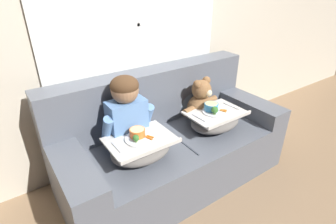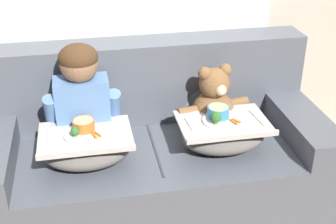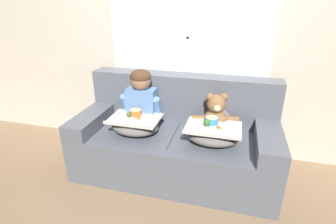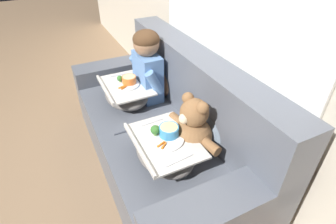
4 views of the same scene
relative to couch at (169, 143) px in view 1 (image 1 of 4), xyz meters
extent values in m
plane|color=#8E7051|center=(0.00, -0.07, -0.33)|extent=(14.00, 14.00, 0.00)
cube|color=beige|center=(0.00, 0.49, 0.97)|extent=(8.00, 0.05, 2.60)
cube|color=white|center=(0.00, 0.45, 0.92)|extent=(1.64, 0.02, 1.37)
cube|color=black|center=(0.00, 0.46, 0.92)|extent=(1.59, 0.01, 1.32)
cube|color=white|center=(0.00, 0.45, 0.92)|extent=(0.02, 0.02, 1.32)
cube|color=white|center=(0.00, 0.45, 0.92)|extent=(1.59, 0.02, 0.02)
cube|color=#565B66|center=(0.00, -0.07, -0.11)|extent=(1.88, 0.86, 0.44)
cube|color=#565B66|center=(0.00, 0.25, 0.35)|extent=(1.88, 0.22, 0.48)
cube|color=#565B66|center=(-0.83, -0.07, 0.18)|extent=(0.22, 0.86, 0.14)
cube|color=#565B66|center=(0.83, -0.07, 0.18)|extent=(0.22, 0.86, 0.14)
cube|color=#3D424C|center=(0.00, -0.09, 0.11)|extent=(0.01, 0.60, 0.01)
ellipsoid|color=#B2754C|center=(-0.36, 0.18, 0.27)|extent=(0.35, 0.17, 0.36)
ellipsoid|color=slate|center=(0.36, 0.18, 0.27)|extent=(0.34, 0.16, 0.35)
cube|color=#5B84BC|center=(-0.36, 0.02, 0.30)|extent=(0.28, 0.16, 0.38)
sphere|color=#936B4C|center=(-0.36, 0.02, 0.57)|extent=(0.20, 0.20, 0.20)
ellipsoid|color=#4C331E|center=(-0.36, 0.02, 0.60)|extent=(0.20, 0.20, 0.14)
cylinder|color=#5B84BC|center=(-0.52, 0.01, 0.32)|extent=(0.07, 0.15, 0.21)
cylinder|color=#5B84BC|center=(-0.20, 0.01, 0.32)|extent=(0.07, 0.15, 0.21)
sphere|color=brown|center=(0.36, 0.02, 0.23)|extent=(0.24, 0.24, 0.24)
sphere|color=brown|center=(0.36, 0.02, 0.40)|extent=(0.17, 0.17, 0.17)
sphere|color=brown|center=(0.30, 0.01, 0.47)|extent=(0.07, 0.07, 0.07)
sphere|color=brown|center=(0.42, 0.04, 0.47)|extent=(0.07, 0.07, 0.07)
sphere|color=beige|center=(0.37, -0.05, 0.39)|extent=(0.06, 0.06, 0.06)
sphere|color=black|center=(0.38, -0.07, 0.40)|extent=(0.02, 0.02, 0.02)
cylinder|color=brown|center=(0.21, 0.00, 0.25)|extent=(0.13, 0.08, 0.06)
cylinder|color=brown|center=(0.51, 0.05, 0.25)|extent=(0.13, 0.08, 0.06)
cylinder|color=brown|center=(0.33, -0.10, 0.14)|extent=(0.08, 0.12, 0.06)
cylinder|color=brown|center=(0.44, -0.08, 0.14)|extent=(0.08, 0.12, 0.06)
ellipsoid|color=slate|center=(-0.36, -0.17, 0.18)|extent=(0.45, 0.33, 0.15)
cube|color=beige|center=(-0.36, -0.17, 0.26)|extent=(0.47, 0.35, 0.01)
cube|color=beige|center=(-0.36, -0.33, 0.27)|extent=(0.47, 0.02, 0.02)
cylinder|color=silver|center=(-0.36, -0.17, 0.27)|extent=(0.22, 0.22, 0.01)
cylinder|color=orange|center=(-0.36, -0.13, 0.30)|extent=(0.11, 0.11, 0.05)
cylinder|color=#E5D189|center=(-0.36, -0.13, 0.33)|extent=(0.10, 0.10, 0.01)
sphere|color=#38702D|center=(-0.41, -0.20, 0.31)|extent=(0.04, 0.04, 0.04)
cylinder|color=#7A9E56|center=(-0.41, -0.20, 0.28)|extent=(0.02, 0.02, 0.02)
cylinder|color=orange|center=(-0.32, -0.21, 0.28)|extent=(0.03, 0.06, 0.01)
cylinder|color=orange|center=(-0.30, -0.20, 0.28)|extent=(0.04, 0.05, 0.01)
cube|color=silver|center=(-0.54, -0.17, 0.27)|extent=(0.01, 0.14, 0.01)
ellipsoid|color=slate|center=(0.36, -0.17, 0.18)|extent=(0.46, 0.33, 0.15)
cube|color=beige|center=(0.36, -0.17, 0.26)|extent=(0.48, 0.35, 0.01)
cube|color=beige|center=(0.36, -0.33, 0.27)|extent=(0.48, 0.02, 0.02)
cylinder|color=silver|center=(0.36, -0.17, 0.27)|extent=(0.22, 0.22, 0.01)
cylinder|color=#3889C1|center=(0.34, -0.13, 0.30)|extent=(0.12, 0.12, 0.06)
cylinder|color=#E5D189|center=(0.34, -0.13, 0.33)|extent=(0.10, 0.10, 0.01)
sphere|color=#38702D|center=(0.31, -0.20, 0.32)|extent=(0.06, 0.06, 0.06)
cylinder|color=#7A9E56|center=(0.31, -0.20, 0.29)|extent=(0.02, 0.02, 0.03)
cylinder|color=orange|center=(0.40, -0.21, 0.28)|extent=(0.03, 0.06, 0.01)
cylinder|color=orange|center=(0.42, -0.20, 0.28)|extent=(0.04, 0.05, 0.01)
cube|color=silver|center=(0.17, -0.17, 0.27)|extent=(0.02, 0.14, 0.01)
cube|color=silver|center=(0.55, -0.17, 0.27)|extent=(0.03, 0.17, 0.01)
camera|label=1|loc=(-1.07, -1.54, 1.28)|focal=28.00mm
camera|label=2|loc=(-0.34, -2.22, 1.46)|focal=50.00mm
camera|label=3|loc=(0.50, -2.22, 1.26)|focal=28.00mm
camera|label=4|loc=(1.40, -0.66, 1.29)|focal=28.00mm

